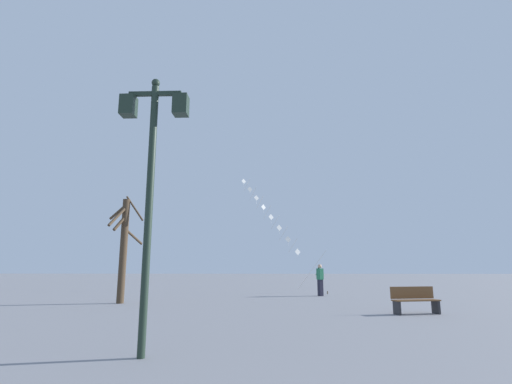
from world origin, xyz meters
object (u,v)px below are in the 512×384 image
(bare_tree, at_px, (123,245))
(park_bench, at_px, (415,300))
(kite_flyer, at_px, (320,279))
(twin_lantern_lamp_post, at_px, (152,158))
(kite_train, at_px, (272,219))

(bare_tree, xyz_separation_m, park_bench, (11.44, -3.49, -2.06))
(kite_flyer, bearing_deg, twin_lantern_lamp_post, 138.18)
(kite_train, bearing_deg, park_bench, -72.33)
(kite_flyer, xyz_separation_m, park_bench, (2.12, -8.31, -0.45))
(kite_train, xyz_separation_m, park_bench, (4.69, -14.72, -4.60))
(kite_flyer, distance_m, park_bench, 8.59)
(twin_lantern_lamp_post, height_order, bare_tree, twin_lantern_lamp_post)
(kite_train, height_order, kite_flyer, kite_train)
(twin_lantern_lamp_post, relative_size, park_bench, 3.13)
(twin_lantern_lamp_post, bearing_deg, kite_flyer, 71.63)
(park_bench, bearing_deg, kite_flyer, 91.29)
(kite_train, bearing_deg, kite_flyer, -68.19)
(twin_lantern_lamp_post, xyz_separation_m, park_bench, (7.10, 6.66, -3.12))
(kite_train, distance_m, kite_flyer, 8.06)
(twin_lantern_lamp_post, distance_m, park_bench, 10.22)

